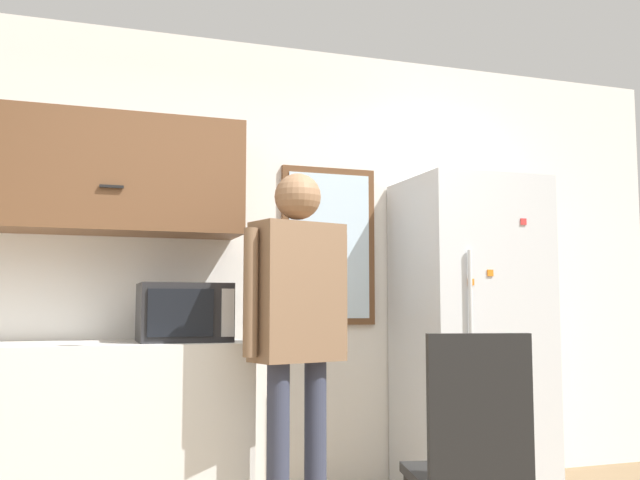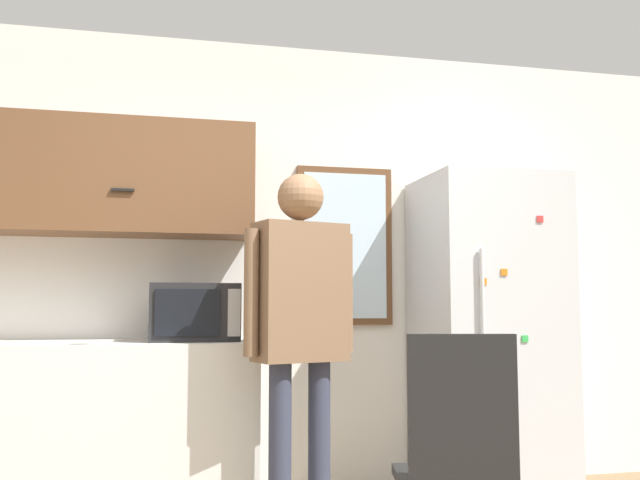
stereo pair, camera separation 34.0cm
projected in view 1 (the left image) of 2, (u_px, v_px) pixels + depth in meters
back_wall at (235, 263)px, 4.24m from camera, size 6.00×0.06×2.70m
counter at (23, 438)px, 3.47m from camera, size 2.17×0.65×0.91m
upper_cabinets at (35, 171)px, 3.72m from camera, size 2.17×0.40×0.63m
microwave at (184, 312)px, 3.73m from camera, size 0.47×0.39×0.30m
person at (297, 309)px, 3.50m from camera, size 0.58×0.34×1.75m
refrigerator at (470, 334)px, 4.28m from camera, size 0.77×0.72×1.85m
chair at (472, 454)px, 2.70m from camera, size 0.51×0.51×0.99m
window at (329, 246)px, 4.40m from camera, size 0.60×0.05×0.97m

